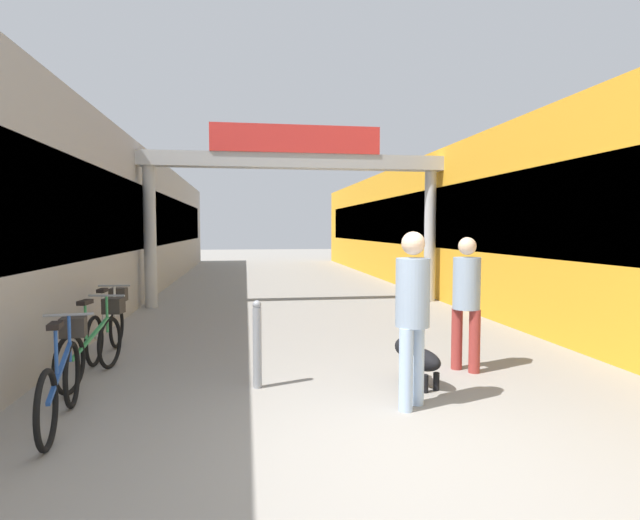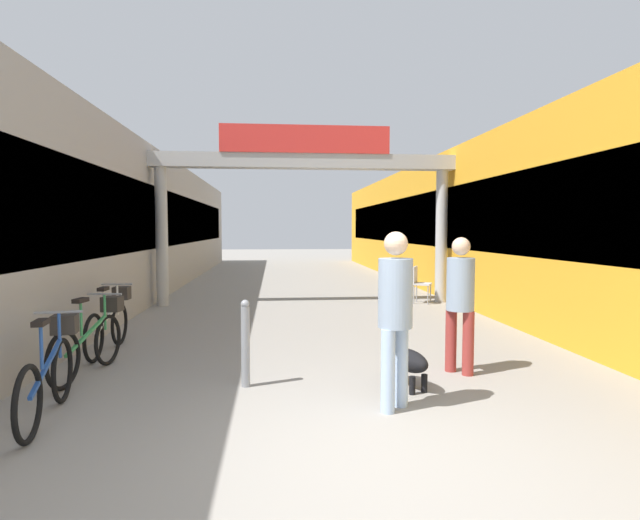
{
  "view_description": "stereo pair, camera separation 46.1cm",
  "coord_description": "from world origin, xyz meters",
  "px_view_note": "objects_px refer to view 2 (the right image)",
  "views": [
    {
      "loc": [
        -1.19,
        -3.64,
        1.81
      ],
      "look_at": [
        0.0,
        4.31,
        1.3
      ],
      "focal_mm": 28.0,
      "sensor_mm": 36.0,
      "label": 1
    },
    {
      "loc": [
        -0.74,
        -3.7,
        1.81
      ],
      "look_at": [
        0.0,
        4.31,
        1.3
      ],
      "focal_mm": 28.0,
      "sensor_mm": 36.0,
      "label": 2
    }
  ],
  "objects_px": {
    "bicycle_silver_third": "(110,322)",
    "dog_on_leash": "(405,359)",
    "bicycle_blue_nearest": "(50,372)",
    "pedestrian_companion": "(460,296)",
    "bicycle_green_second": "(92,339)",
    "cafe_chair_aluminium_nearer": "(419,281)",
    "pedestrian_with_dog": "(395,308)",
    "bollard_post_metal": "(245,343)"
  },
  "relations": [
    {
      "from": "bicycle_silver_third",
      "to": "dog_on_leash",
      "type": "bearing_deg",
      "value": -27.5
    },
    {
      "from": "dog_on_leash",
      "to": "bicycle_blue_nearest",
      "type": "distance_m",
      "value": 3.67
    },
    {
      "from": "bicycle_silver_third",
      "to": "bicycle_blue_nearest",
      "type": "bearing_deg",
      "value": -84.22
    },
    {
      "from": "pedestrian_companion",
      "to": "bicycle_blue_nearest",
      "type": "bearing_deg",
      "value": -166.95
    },
    {
      "from": "dog_on_leash",
      "to": "bicycle_silver_third",
      "type": "xyz_separation_m",
      "value": [
        -3.89,
        2.02,
        0.11
      ]
    },
    {
      "from": "bicycle_green_second",
      "to": "cafe_chair_aluminium_nearer",
      "type": "bearing_deg",
      "value": 43.17
    },
    {
      "from": "pedestrian_with_dog",
      "to": "bicycle_blue_nearest",
      "type": "xyz_separation_m",
      "value": [
        -3.34,
        0.12,
        -0.59
      ]
    },
    {
      "from": "pedestrian_with_dog",
      "to": "bollard_post_metal",
      "type": "distance_m",
      "value": 1.83
    },
    {
      "from": "pedestrian_companion",
      "to": "cafe_chair_aluminium_nearer",
      "type": "xyz_separation_m",
      "value": [
        1.2,
        5.8,
        -0.43
      ]
    },
    {
      "from": "bicycle_blue_nearest",
      "to": "pedestrian_companion",
      "type": "bearing_deg",
      "value": 13.05
    },
    {
      "from": "dog_on_leash",
      "to": "bicycle_green_second",
      "type": "bearing_deg",
      "value": 166.79
    },
    {
      "from": "pedestrian_with_dog",
      "to": "cafe_chair_aluminium_nearer",
      "type": "xyz_separation_m",
      "value": [
        2.31,
        6.96,
        -0.48
      ]
    },
    {
      "from": "bicycle_blue_nearest",
      "to": "bicycle_silver_third",
      "type": "bearing_deg",
      "value": 95.78
    },
    {
      "from": "dog_on_leash",
      "to": "cafe_chair_aluminium_nearer",
      "type": "distance_m",
      "value": 6.6
    },
    {
      "from": "pedestrian_with_dog",
      "to": "bicycle_silver_third",
      "type": "xyz_separation_m",
      "value": [
        -3.6,
        2.7,
        -0.59
      ]
    },
    {
      "from": "bicycle_blue_nearest",
      "to": "bicycle_silver_third",
      "type": "distance_m",
      "value": 2.59
    },
    {
      "from": "dog_on_leash",
      "to": "bollard_post_metal",
      "type": "relative_size",
      "value": 0.74
    },
    {
      "from": "pedestrian_companion",
      "to": "bicycle_green_second",
      "type": "distance_m",
      "value": 4.61
    },
    {
      "from": "pedestrian_companion",
      "to": "bicycle_silver_third",
      "type": "relative_size",
      "value": 1.01
    },
    {
      "from": "pedestrian_with_dog",
      "to": "bicycle_silver_third",
      "type": "distance_m",
      "value": 4.54
    },
    {
      "from": "dog_on_leash",
      "to": "cafe_chair_aluminium_nearer",
      "type": "xyz_separation_m",
      "value": [
        2.02,
        6.28,
        0.22
      ]
    },
    {
      "from": "pedestrian_companion",
      "to": "cafe_chair_aluminium_nearer",
      "type": "height_order",
      "value": "pedestrian_companion"
    },
    {
      "from": "pedestrian_with_dog",
      "to": "bicycle_blue_nearest",
      "type": "relative_size",
      "value": 1.06
    },
    {
      "from": "bicycle_silver_third",
      "to": "cafe_chair_aluminium_nearer",
      "type": "xyz_separation_m",
      "value": [
        5.91,
        4.26,
        0.1
      ]
    },
    {
      "from": "bicycle_blue_nearest",
      "to": "bollard_post_metal",
      "type": "bearing_deg",
      "value": 22.21
    },
    {
      "from": "pedestrian_companion",
      "to": "dog_on_leash",
      "type": "distance_m",
      "value": 1.15
    },
    {
      "from": "pedestrian_with_dog",
      "to": "cafe_chair_aluminium_nearer",
      "type": "distance_m",
      "value": 7.35
    },
    {
      "from": "pedestrian_with_dog",
      "to": "cafe_chair_aluminium_nearer",
      "type": "bearing_deg",
      "value": 71.66
    },
    {
      "from": "pedestrian_companion",
      "to": "dog_on_leash",
      "type": "height_order",
      "value": "pedestrian_companion"
    },
    {
      "from": "bicycle_blue_nearest",
      "to": "cafe_chair_aluminium_nearer",
      "type": "xyz_separation_m",
      "value": [
        5.65,
        6.84,
        0.1
      ]
    },
    {
      "from": "dog_on_leash",
      "to": "pedestrian_with_dog",
      "type": "bearing_deg",
      "value": -113.11
    },
    {
      "from": "cafe_chair_aluminium_nearer",
      "to": "bicycle_green_second",
      "type": "bearing_deg",
      "value": -136.83
    },
    {
      "from": "bollard_post_metal",
      "to": "bicycle_green_second",
      "type": "bearing_deg",
      "value": 160.4
    },
    {
      "from": "bicycle_blue_nearest",
      "to": "bollard_post_metal",
      "type": "relative_size",
      "value": 1.68
    },
    {
      "from": "pedestrian_with_dog",
      "to": "bollard_post_metal",
      "type": "xyz_separation_m",
      "value": [
        -1.52,
        0.87,
        -0.52
      ]
    },
    {
      "from": "bicycle_green_second",
      "to": "bicycle_blue_nearest",
      "type": "bearing_deg",
      "value": -85.42
    },
    {
      "from": "pedestrian_with_dog",
      "to": "dog_on_leash",
      "type": "bearing_deg",
      "value": 66.89
    },
    {
      "from": "dog_on_leash",
      "to": "bollard_post_metal",
      "type": "distance_m",
      "value": 1.83
    },
    {
      "from": "pedestrian_companion",
      "to": "cafe_chair_aluminium_nearer",
      "type": "relative_size",
      "value": 1.91
    },
    {
      "from": "pedestrian_companion",
      "to": "bicycle_silver_third",
      "type": "bearing_deg",
      "value": 161.83
    },
    {
      "from": "bicycle_blue_nearest",
      "to": "bicycle_silver_third",
      "type": "height_order",
      "value": "same"
    },
    {
      "from": "pedestrian_companion",
      "to": "bicycle_blue_nearest",
      "type": "distance_m",
      "value": 4.6
    }
  ]
}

